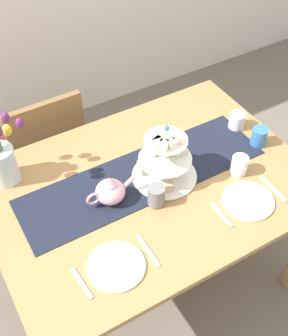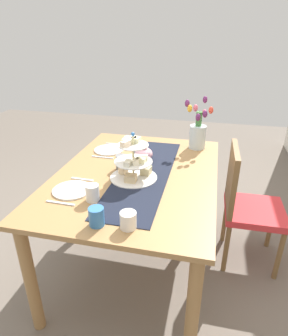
{
  "view_description": "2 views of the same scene",
  "coord_description": "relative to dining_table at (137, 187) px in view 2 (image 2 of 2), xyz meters",
  "views": [
    {
      "loc": [
        -0.7,
        -1.16,
        2.27
      ],
      "look_at": [
        -0.01,
        0.03,
        0.85
      ],
      "focal_mm": 47.25,
      "sensor_mm": 36.0,
      "label": 1
    },
    {
      "loc": [
        1.7,
        0.45,
        1.65
      ],
      "look_at": [
        0.05,
        0.06,
        0.84
      ],
      "focal_mm": 31.62,
      "sensor_mm": 36.0,
      "label": 2
    }
  ],
  "objects": [
    {
      "name": "table_runner",
      "position": [
        0.0,
        0.05,
        0.11
      ],
      "size": [
        1.18,
        0.33,
        0.0
      ],
      "primitive_type": "cube",
      "color": "black",
      "rests_on": "dining_table"
    },
    {
      "name": "tiered_cake_stand",
      "position": [
        0.08,
        0.0,
        0.22
      ],
      "size": [
        0.3,
        0.3,
        0.3
      ],
      "color": "beige",
      "rests_on": "table_runner"
    },
    {
      "name": "teapot",
      "position": [
        -0.2,
        0.0,
        0.17
      ],
      "size": [
        0.24,
        0.13,
        0.14
      ],
      "color": "#E5A8BC",
      "rests_on": "table_runner"
    },
    {
      "name": "knife_right",
      "position": [
        0.47,
        -0.31,
        0.11
      ],
      "size": [
        0.02,
        0.17,
        0.01
      ],
      "primitive_type": "cube",
      "rotation": [
        0.0,
        0.0,
        -0.03
      ],
      "color": "silver",
      "rests_on": "dining_table"
    },
    {
      "name": "tulip_vase",
      "position": [
        -0.55,
        0.35,
        0.24
      ],
      "size": [
        0.27,
        0.22,
        0.39
      ],
      "color": "silver",
      "rests_on": "dining_table"
    },
    {
      "name": "fork_left",
      "position": [
        -0.48,
        -0.31,
        0.11
      ],
      "size": [
        0.03,
        0.15,
        0.01
      ],
      "primitive_type": "cube",
      "rotation": [
        0.0,
        0.0,
        0.08
      ],
      "color": "silver",
      "rests_on": "dining_table"
    },
    {
      "name": "knife_left",
      "position": [
        -0.19,
        -0.31,
        0.11
      ],
      "size": [
        0.02,
        0.17,
        0.01
      ],
      "primitive_type": "cube",
      "rotation": [
        0.0,
        0.0,
        -0.01
      ],
      "color": "silver",
      "rests_on": "dining_table"
    },
    {
      "name": "chair_left",
      "position": [
        -0.26,
        0.75,
        -0.17
      ],
      "size": [
        0.43,
        0.43,
        0.91
      ],
      "color": "brown",
      "rests_on": "ground_plane"
    },
    {
      "name": "dining_table",
      "position": [
        0.0,
        0.0,
        0.0
      ],
      "size": [
        1.45,
        1.04,
        0.78
      ],
      "color": "#A37747",
      "rests_on": "ground_plane"
    },
    {
      "name": "dinner_plate_left",
      "position": [
        -0.33,
        -0.31,
        0.12
      ],
      "size": [
        0.23,
        0.23,
        0.01
      ],
      "primitive_type": "cylinder",
      "color": "white",
      "rests_on": "dining_table"
    },
    {
      "name": "mug_orange",
      "position": [
        0.6,
        -0.04,
        0.16
      ],
      "size": [
        0.08,
        0.08,
        0.09
      ],
      "primitive_type": "cylinder",
      "color": "#3370B7",
      "rests_on": "dining_table"
    },
    {
      "name": "ground_plane",
      "position": [
        0.0,
        0.0,
        -0.67
      ],
      "size": [
        8.0,
        8.0,
        0.0
      ],
      "primitive_type": "plane",
      "color": "#6B6056"
    },
    {
      "name": "cream_jug",
      "position": [
        0.59,
        0.11,
        0.15
      ],
      "size": [
        0.08,
        0.08,
        0.08
      ],
      "primitive_type": "cylinder",
      "color": "white",
      "rests_on": "dining_table"
    },
    {
      "name": "fork_right",
      "position": [
        0.18,
        -0.31,
        0.11
      ],
      "size": [
        0.02,
        0.15,
        0.01
      ],
      "primitive_type": "cube",
      "rotation": [
        0.0,
        0.0,
        -0.03
      ],
      "color": "silver",
      "rests_on": "dining_table"
    },
    {
      "name": "mug_white_text",
      "position": [
        0.39,
        -0.15,
        0.16
      ],
      "size": [
        0.08,
        0.08,
        0.09
      ],
      "primitive_type": "cylinder",
      "color": "white",
      "rests_on": "dining_table"
    },
    {
      "name": "dinner_plate_right",
      "position": [
        0.32,
        -0.31,
        0.12
      ],
      "size": [
        0.23,
        0.23,
        0.01
      ],
      "primitive_type": "cylinder",
      "color": "white",
      "rests_on": "dining_table"
    },
    {
      "name": "mug_grey",
      "position": [
        -0.03,
        -0.12,
        0.16
      ],
      "size": [
        0.08,
        0.08,
        0.09
      ],
      "primitive_type": "cylinder",
      "color": "slate",
      "rests_on": "table_runner"
    }
  ]
}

